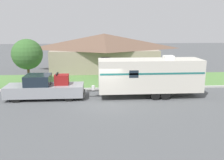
{
  "coord_description": "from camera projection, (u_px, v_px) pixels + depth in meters",
  "views": [
    {
      "loc": [
        -0.85,
        -17.86,
        5.65
      ],
      "look_at": [
        0.57,
        1.26,
        1.4
      ],
      "focal_mm": 40.0,
      "sensor_mm": 36.0,
      "label": 1
    }
  ],
  "objects": [
    {
      "name": "house_across_street",
      "position": [
        104.0,
        51.0,
        31.35
      ],
      "size": [
        13.82,
        7.08,
        4.59
      ],
      "color": "gray",
      "rests_on": "ground_plane"
    },
    {
      "name": "ground_plane",
      "position": [
        106.0,
        102.0,
        18.68
      ],
      "size": [
        120.0,
        120.0,
        0.0
      ],
      "primitive_type": "plane",
      "color": "#515456"
    },
    {
      "name": "mailbox",
      "position": [
        183.0,
        75.0,
        23.52
      ],
      "size": [
        0.48,
        0.2,
        1.37
      ],
      "color": "brown",
      "rests_on": "ground_plane"
    },
    {
      "name": "lawn_strip",
      "position": [
        102.0,
        80.0,
        25.88
      ],
      "size": [
        80.0,
        7.0,
        0.03
      ],
      "color": "#568442",
      "rests_on": "ground_plane"
    },
    {
      "name": "curb_strip",
      "position": [
        104.0,
        89.0,
        22.31
      ],
      "size": [
        80.0,
        0.3,
        0.14
      ],
      "color": "#ADADA8",
      "rests_on": "ground_plane"
    },
    {
      "name": "tree_in_yard",
      "position": [
        27.0,
        54.0,
        23.55
      ],
      "size": [
        2.89,
        2.89,
        4.38
      ],
      "color": "brown",
      "rests_on": "ground_plane"
    },
    {
      "name": "travel_trailer",
      "position": [
        150.0,
        75.0,
        19.79
      ],
      "size": [
        9.07,
        2.29,
        3.3
      ],
      "color": "black",
      "rests_on": "ground_plane"
    },
    {
      "name": "pickup_truck",
      "position": [
        45.0,
        88.0,
        19.39
      ],
      "size": [
        6.06,
        2.01,
        2.02
      ],
      "color": "black",
      "rests_on": "ground_plane"
    }
  ]
}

